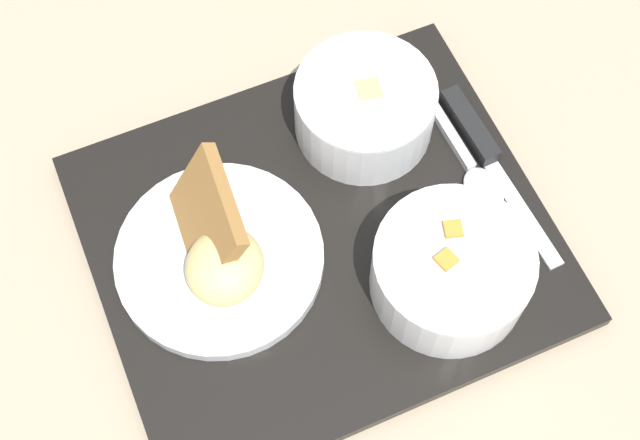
{
  "coord_description": "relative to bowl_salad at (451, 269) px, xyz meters",
  "views": [
    {
      "loc": [
        0.16,
        0.28,
        0.7
      ],
      "look_at": [
        0.0,
        0.0,
        0.04
      ],
      "focal_mm": 50.0,
      "sensor_mm": 36.0,
      "label": 1
    }
  ],
  "objects": [
    {
      "name": "ground_plane",
      "position": [
        0.07,
        -0.09,
        -0.05
      ],
      "size": [
        4.0,
        4.0,
        0.0
      ],
      "primitive_type": "plane",
      "color": "tan"
    },
    {
      "name": "serving_tray",
      "position": [
        0.07,
        -0.09,
        -0.04
      ],
      "size": [
        0.41,
        0.37,
        0.01
      ],
      "color": "black",
      "rests_on": "ground_plane"
    },
    {
      "name": "bowl_salad",
      "position": [
        0.0,
        0.0,
        0.0
      ],
      "size": [
        0.13,
        0.13,
        0.06
      ],
      "color": "white",
      "rests_on": "serving_tray"
    },
    {
      "name": "bowl_soup",
      "position": [
        -0.02,
        -0.17,
        0.0
      ],
      "size": [
        0.12,
        0.12,
        0.06
      ],
      "color": "white",
      "rests_on": "serving_tray"
    },
    {
      "name": "plate_main",
      "position": [
        0.16,
        -0.11,
        -0.01
      ],
      "size": [
        0.18,
        0.18,
        0.09
      ],
      "color": "white",
      "rests_on": "serving_tray"
    },
    {
      "name": "knife",
      "position": [
        -0.1,
        -0.1,
        -0.02
      ],
      "size": [
        0.03,
        0.19,
        0.02
      ],
      "rotation": [
        0.0,
        0.0,
        1.51
      ],
      "color": "silver",
      "rests_on": "serving_tray"
    },
    {
      "name": "spoon",
      "position": [
        -0.08,
        -0.09,
        -0.03
      ],
      "size": [
        0.04,
        0.15,
        0.01
      ],
      "rotation": [
        0.0,
        0.0,
        1.5
      ],
      "color": "silver",
      "rests_on": "serving_tray"
    }
  ]
}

